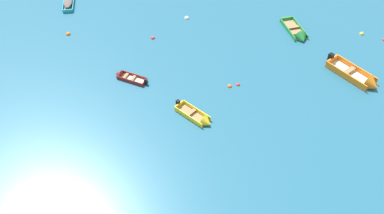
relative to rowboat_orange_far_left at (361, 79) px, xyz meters
name	(u,v)px	position (x,y,z in m)	size (l,w,h in m)	color
rowboat_orange_far_left	(361,79)	(0.00, 0.00, 0.00)	(4.47, 3.82, 1.36)	beige
rowboat_green_outer_right	(299,35)	(-5.34, 4.93, -0.09)	(2.98, 3.91, 1.21)	#99754C
rowboat_turquoise_near_camera	(69,0)	(-28.10, 4.95, 0.01)	(2.09, 3.31, 0.90)	gray
rowboat_maroon_back_row_center	(125,76)	(-18.49, -4.40, -0.12)	(2.95, 1.22, 0.76)	beige
rowboat_yellow_midfield_right	(199,118)	(-11.53, -7.46, -0.08)	(3.23, 2.27, 0.92)	#99754C
mooring_buoy_outer_edge	(230,87)	(-10.08, -3.29, -0.26)	(0.36, 0.36, 0.36)	orange
mooring_buoy_between_boats_right	(187,18)	(-15.93, 5.20, -0.26)	(0.45, 0.45, 0.45)	silver
mooring_buoy_far_field	(384,40)	(2.14, 6.36, -0.26)	(0.32, 0.32, 0.32)	red
mooring_buoy_central	(153,38)	(-18.05, 1.31, -0.26)	(0.37, 0.37, 0.37)	red
mooring_buoy_between_boats_left	(68,34)	(-25.73, -0.08, -0.26)	(0.43, 0.43, 0.43)	orange
mooring_buoy_trailing	(238,85)	(-9.47, -2.93, -0.26)	(0.31, 0.31, 0.31)	red
mooring_buoy_midfield	(362,34)	(0.23, 6.80, -0.26)	(0.40, 0.40, 0.40)	yellow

